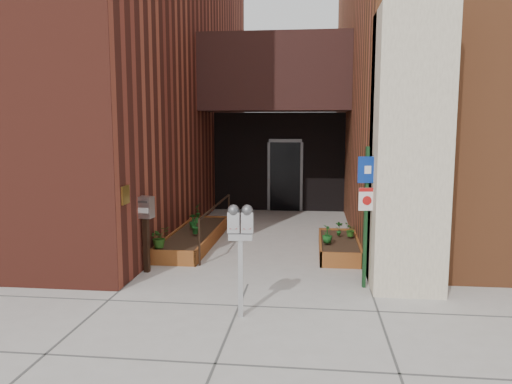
% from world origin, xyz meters
% --- Properties ---
extents(ground, '(80.00, 80.00, 0.00)m').
position_xyz_m(ground, '(0.00, 0.00, 0.00)').
color(ground, '#9E9991').
rests_on(ground, ground).
extents(architecture, '(20.00, 14.60, 10.00)m').
position_xyz_m(architecture, '(-0.18, 6.89, 4.98)').
color(architecture, maroon).
rests_on(architecture, ground).
extents(planter_left, '(0.90, 3.60, 0.30)m').
position_xyz_m(planter_left, '(-1.55, 2.70, 0.13)').
color(planter_left, brown).
rests_on(planter_left, ground).
extents(planter_right, '(0.80, 2.20, 0.30)m').
position_xyz_m(planter_right, '(1.60, 2.20, 0.13)').
color(planter_right, brown).
rests_on(planter_right, ground).
extents(handrail, '(0.04, 3.34, 0.90)m').
position_xyz_m(handrail, '(-1.05, 2.65, 0.75)').
color(handrail, black).
rests_on(handrail, ground).
extents(parking_meter, '(0.36, 0.18, 1.57)m').
position_xyz_m(parking_meter, '(0.08, -1.40, 1.22)').
color(parking_meter, '#B4B4B7').
rests_on(parking_meter, ground).
extents(sign_post, '(0.31, 0.10, 2.30)m').
position_xyz_m(sign_post, '(1.90, 0.06, 1.41)').
color(sign_post, '#163D1E').
rests_on(sign_post, ground).
extents(payment_dropbox, '(0.30, 0.25, 1.38)m').
position_xyz_m(payment_dropbox, '(-1.90, 0.49, 0.99)').
color(payment_dropbox, black).
rests_on(payment_dropbox, ground).
extents(shrub_left_a, '(0.52, 0.52, 0.41)m').
position_xyz_m(shrub_left_a, '(-1.85, 1.10, 0.50)').
color(shrub_left_a, '#275418').
rests_on(shrub_left_a, planter_left).
extents(shrub_left_b, '(0.23, 0.23, 0.35)m').
position_xyz_m(shrub_left_b, '(-1.46, 2.38, 0.48)').
color(shrub_left_b, '#1C6222').
rests_on(shrub_left_b, planter_left).
extents(shrub_left_c, '(0.23, 0.23, 0.32)m').
position_xyz_m(shrub_left_c, '(-1.65, 2.98, 0.46)').
color(shrub_left_c, '#18551B').
rests_on(shrub_left_c, planter_left).
extents(shrub_left_d, '(0.22, 0.22, 0.36)m').
position_xyz_m(shrub_left_d, '(-1.85, 4.30, 0.48)').
color(shrub_left_d, '#195A1A').
rests_on(shrub_left_d, planter_left).
extents(shrub_right_a, '(0.21, 0.21, 0.36)m').
position_xyz_m(shrub_right_a, '(1.35, 1.86, 0.48)').
color(shrub_right_a, '#164F1A').
rests_on(shrub_right_a, planter_right).
extents(shrub_right_b, '(0.20, 0.20, 0.31)m').
position_xyz_m(shrub_right_b, '(1.62, 2.55, 0.45)').
color(shrub_right_b, '#1B601F').
rests_on(shrub_right_b, planter_right).
extents(shrub_right_c, '(0.31, 0.31, 0.29)m').
position_xyz_m(shrub_right_c, '(1.85, 2.46, 0.45)').
color(shrub_right_c, '#265819').
rests_on(shrub_right_c, planter_right).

